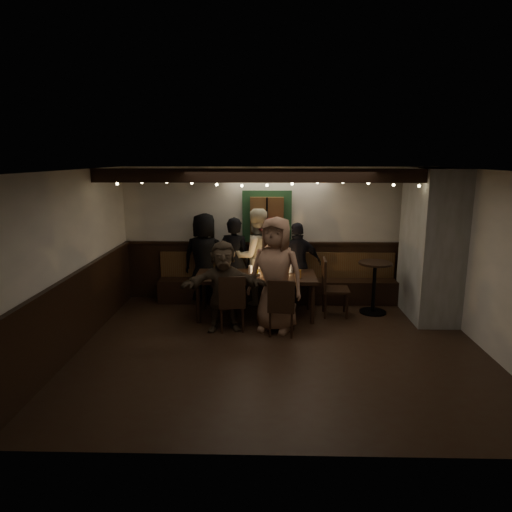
{
  "coord_description": "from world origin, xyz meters",
  "views": [
    {
      "loc": [
        -0.19,
        -6.34,
        2.78
      ],
      "look_at": [
        -0.39,
        1.6,
        1.05
      ],
      "focal_mm": 32.0,
      "sensor_mm": 36.0,
      "label": 1
    }
  ],
  "objects_px": {
    "dining_table": "(256,279)",
    "person_e": "(298,264)",
    "person_b": "(234,261)",
    "person_d": "(274,261)",
    "person_a": "(205,258)",
    "high_top": "(374,281)",
    "chair_near_right": "(282,304)",
    "person_g": "(276,275)",
    "person_f": "(223,286)",
    "chair_end": "(330,284)",
    "chair_near_left": "(232,300)",
    "person_c": "(256,257)"
  },
  "relations": [
    {
      "from": "dining_table",
      "to": "person_a",
      "type": "relative_size",
      "value": 1.2
    },
    {
      "from": "person_a",
      "to": "dining_table",
      "type": "bearing_deg",
      "value": 152.88
    },
    {
      "from": "person_b",
      "to": "person_c",
      "type": "height_order",
      "value": "person_c"
    },
    {
      "from": "dining_table",
      "to": "person_e",
      "type": "bearing_deg",
      "value": 41.0
    },
    {
      "from": "person_a",
      "to": "person_g",
      "type": "height_order",
      "value": "person_g"
    },
    {
      "from": "chair_near_right",
      "to": "person_a",
      "type": "bearing_deg",
      "value": 130.17
    },
    {
      "from": "chair_near_left",
      "to": "person_g",
      "type": "xyz_separation_m",
      "value": [
        0.7,
        0.09,
        0.4
      ]
    },
    {
      "from": "chair_near_left",
      "to": "person_a",
      "type": "height_order",
      "value": "person_a"
    },
    {
      "from": "person_c",
      "to": "chair_end",
      "type": "bearing_deg",
      "value": 133.66
    },
    {
      "from": "dining_table",
      "to": "person_e",
      "type": "relative_size",
      "value": 1.33
    },
    {
      "from": "chair_near_right",
      "to": "person_c",
      "type": "distance_m",
      "value": 1.78
    },
    {
      "from": "person_e",
      "to": "chair_near_left",
      "type": "bearing_deg",
      "value": 36.88
    },
    {
      "from": "person_e",
      "to": "high_top",
      "type": "bearing_deg",
      "value": 147.29
    },
    {
      "from": "chair_near_left",
      "to": "person_g",
      "type": "bearing_deg",
      "value": 7.1
    },
    {
      "from": "person_a",
      "to": "person_d",
      "type": "xyz_separation_m",
      "value": [
        1.33,
        -0.05,
        -0.04
      ]
    },
    {
      "from": "chair_near_right",
      "to": "person_d",
      "type": "relative_size",
      "value": 0.56
    },
    {
      "from": "chair_end",
      "to": "high_top",
      "type": "xyz_separation_m",
      "value": [
        0.81,
        0.16,
        0.02
      ]
    },
    {
      "from": "chair_near_left",
      "to": "person_e",
      "type": "bearing_deg",
      "value": 51.11
    },
    {
      "from": "person_a",
      "to": "person_g",
      "type": "bearing_deg",
      "value": 143.88
    },
    {
      "from": "chair_end",
      "to": "chair_near_right",
      "type": "bearing_deg",
      "value": -131.94
    },
    {
      "from": "dining_table",
      "to": "person_b",
      "type": "bearing_deg",
      "value": 121.9
    },
    {
      "from": "chair_end",
      "to": "high_top",
      "type": "relative_size",
      "value": 1.09
    },
    {
      "from": "dining_table",
      "to": "person_e",
      "type": "height_order",
      "value": "person_e"
    },
    {
      "from": "dining_table",
      "to": "person_e",
      "type": "distance_m",
      "value": 1.04
    },
    {
      "from": "chair_end",
      "to": "person_c",
      "type": "xyz_separation_m",
      "value": [
        -1.33,
        0.69,
        0.34
      ]
    },
    {
      "from": "chair_end",
      "to": "person_b",
      "type": "height_order",
      "value": "person_b"
    },
    {
      "from": "person_b",
      "to": "high_top",
      "type": "bearing_deg",
      "value": -177.08
    },
    {
      "from": "high_top",
      "to": "person_d",
      "type": "xyz_separation_m",
      "value": [
        -1.8,
        0.5,
        0.24
      ]
    },
    {
      "from": "dining_table",
      "to": "person_d",
      "type": "distance_m",
      "value": 0.81
    },
    {
      "from": "chair_near_left",
      "to": "person_b",
      "type": "height_order",
      "value": "person_b"
    },
    {
      "from": "person_b",
      "to": "person_d",
      "type": "bearing_deg",
      "value": -163.5
    },
    {
      "from": "person_e",
      "to": "person_f",
      "type": "distance_m",
      "value": 1.87
    },
    {
      "from": "dining_table",
      "to": "chair_near_left",
      "type": "height_order",
      "value": "chair_near_left"
    },
    {
      "from": "high_top",
      "to": "person_e",
      "type": "distance_m",
      "value": 1.44
    },
    {
      "from": "person_g",
      "to": "person_d",
      "type": "bearing_deg",
      "value": 110.16
    },
    {
      "from": "chair_near_left",
      "to": "person_b",
      "type": "xyz_separation_m",
      "value": [
        -0.06,
        1.42,
        0.31
      ]
    },
    {
      "from": "chair_near_right",
      "to": "person_f",
      "type": "bearing_deg",
      "value": 165.75
    },
    {
      "from": "person_e",
      "to": "person_g",
      "type": "distance_m",
      "value": 1.41
    },
    {
      "from": "chair_near_left",
      "to": "chair_near_right",
      "type": "xyz_separation_m",
      "value": [
        0.8,
        -0.18,
        -0.01
      ]
    },
    {
      "from": "person_d",
      "to": "person_a",
      "type": "bearing_deg",
      "value": -18.46
    },
    {
      "from": "person_c",
      "to": "person_b",
      "type": "bearing_deg",
      "value": -8.13
    },
    {
      "from": "chair_near_right",
      "to": "person_f",
      "type": "distance_m",
      "value": 0.99
    },
    {
      "from": "chair_near_right",
      "to": "high_top",
      "type": "xyz_separation_m",
      "value": [
        1.7,
        1.15,
        0.07
      ]
    },
    {
      "from": "person_e",
      "to": "chair_end",
      "type": "bearing_deg",
      "value": 117.2
    },
    {
      "from": "dining_table",
      "to": "person_b",
      "type": "relative_size",
      "value": 1.25
    },
    {
      "from": "person_d",
      "to": "high_top",
      "type": "bearing_deg",
      "value": 148.53
    },
    {
      "from": "chair_end",
      "to": "person_e",
      "type": "distance_m",
      "value": 0.84
    },
    {
      "from": "person_g",
      "to": "person_a",
      "type": "bearing_deg",
      "value": 152.9
    },
    {
      "from": "dining_table",
      "to": "high_top",
      "type": "distance_m",
      "value": 2.15
    },
    {
      "from": "high_top",
      "to": "person_b",
      "type": "height_order",
      "value": "person_b"
    }
  ]
}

